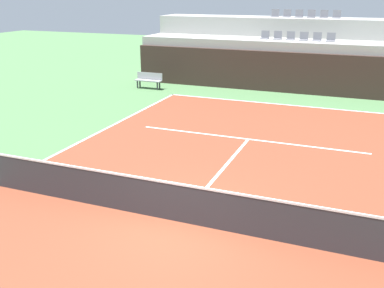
% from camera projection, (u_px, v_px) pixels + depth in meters
% --- Properties ---
extents(ground_plane, '(80.00, 80.00, 0.00)m').
position_uv_depth(ground_plane, '(178.00, 222.00, 10.17)').
color(ground_plane, '#477042').
extents(court_surface, '(11.00, 24.00, 0.01)m').
position_uv_depth(court_surface, '(178.00, 222.00, 10.17)').
color(court_surface, brown).
rests_on(court_surface, ground_plane).
extents(baseline_far, '(11.00, 0.10, 0.00)m').
position_uv_depth(baseline_far, '(279.00, 104.00, 20.66)').
color(baseline_far, white).
rests_on(baseline_far, court_surface).
extents(service_line_far, '(8.26, 0.10, 0.00)m').
position_uv_depth(service_line_far, '(248.00, 139.00, 15.78)').
color(service_line_far, white).
rests_on(service_line_far, court_surface).
extents(centre_service_line, '(0.10, 6.40, 0.00)m').
position_uv_depth(centre_service_line, '(221.00, 171.00, 12.98)').
color(centre_service_line, white).
rests_on(centre_service_line, court_surface).
extents(back_wall, '(17.21, 0.30, 2.09)m').
position_uv_depth(back_wall, '(290.00, 73.00, 22.70)').
color(back_wall, '#33231E').
rests_on(back_wall, ground_plane).
extents(stands_tier_lower, '(17.21, 2.40, 2.56)m').
position_uv_depth(stands_tier_lower, '(295.00, 64.00, 23.81)').
color(stands_tier_lower, '#9E9E99').
rests_on(stands_tier_lower, ground_plane).
extents(stands_tier_upper, '(17.21, 2.40, 3.59)m').
position_uv_depth(stands_tier_upper, '(302.00, 49.00, 25.74)').
color(stands_tier_upper, '#9E9E99').
rests_on(stands_tier_upper, ground_plane).
extents(seating_row_lower, '(3.91, 0.44, 0.44)m').
position_uv_depth(seating_row_lower, '(297.00, 38.00, 23.43)').
color(seating_row_lower, slate).
rests_on(seating_row_lower, stands_tier_lower).
extents(seating_row_upper, '(3.91, 0.44, 0.44)m').
position_uv_depth(seating_row_upper, '(305.00, 15.00, 25.19)').
color(seating_row_upper, slate).
rests_on(seating_row_upper, stands_tier_upper).
extents(tennis_net, '(11.08, 0.08, 1.07)m').
position_uv_depth(tennis_net, '(178.00, 202.00, 10.00)').
color(tennis_net, black).
rests_on(tennis_net, court_surface).
extents(player_bench, '(1.50, 0.40, 0.85)m').
position_uv_depth(player_bench, '(149.00, 79.00, 23.86)').
color(player_bench, '#99999E').
rests_on(player_bench, ground_plane).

